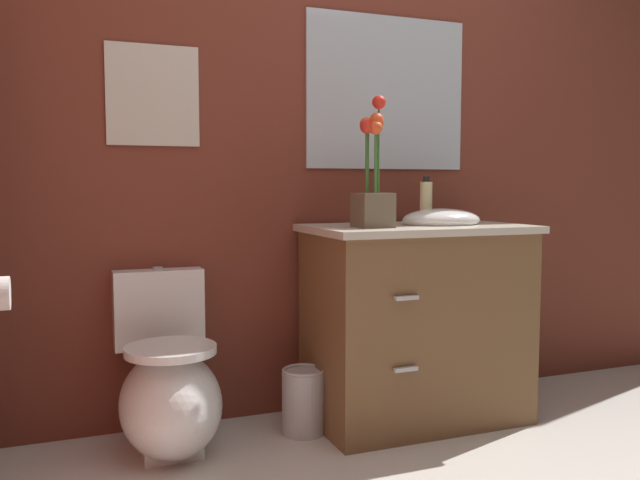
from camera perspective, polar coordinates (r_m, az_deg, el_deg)
wall_back at (r=3.18m, az=5.15°, el=8.77°), size 4.65×0.05×2.50m
toilet at (r=2.68m, az=-12.81°, el=-12.38°), size 0.38×0.59×0.69m
vanity_cabinet at (r=2.95m, az=8.26°, el=-6.79°), size 0.94×0.56×1.03m
flower_vase at (r=2.72m, az=4.54°, el=4.96°), size 0.14×0.14×0.53m
soap_bottle at (r=2.98m, az=9.05°, el=3.22°), size 0.05×0.05×0.21m
trash_bin at (r=2.83m, az=-1.41°, el=-13.56°), size 0.18×0.18×0.27m
wall_poster at (r=2.85m, az=-14.09°, el=11.91°), size 0.37×0.01×0.41m
wall_mirror at (r=3.18m, az=5.74°, el=12.39°), size 0.80×0.01×0.70m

